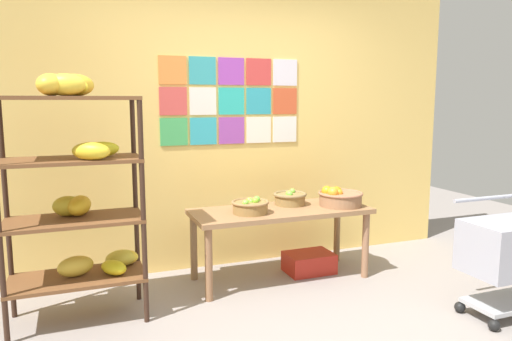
{
  "coord_description": "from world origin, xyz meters",
  "views": [
    {
      "loc": [
        -1.39,
        -2.53,
        1.54
      ],
      "look_at": [
        -0.06,
        0.93,
        1.0
      ],
      "focal_mm": 33.7,
      "sensor_mm": 36.0,
      "label": 1
    }
  ],
  "objects_px": {
    "display_table": "(280,218)",
    "produce_crate_under_table": "(309,262)",
    "fruit_basket_left": "(339,197)",
    "shopping_cart": "(507,251)",
    "fruit_basket_centre": "(250,206)",
    "fruit_basket_back_right": "(290,198)",
    "banana_shelf_unit": "(79,181)"
  },
  "relations": [
    {
      "from": "fruit_basket_centre",
      "to": "fruit_basket_back_right",
      "type": "distance_m",
      "value": 0.48
    },
    {
      "from": "display_table",
      "to": "fruit_basket_left",
      "type": "xyz_separation_m",
      "value": [
        0.54,
        -0.07,
        0.15
      ]
    },
    {
      "from": "fruit_basket_back_right",
      "to": "fruit_basket_left",
      "type": "bearing_deg",
      "value": -25.95
    },
    {
      "from": "display_table",
      "to": "shopping_cart",
      "type": "bearing_deg",
      "value": -46.21
    },
    {
      "from": "display_table",
      "to": "shopping_cart",
      "type": "relative_size",
      "value": 1.84
    },
    {
      "from": "banana_shelf_unit",
      "to": "shopping_cart",
      "type": "relative_size",
      "value": 2.06
    },
    {
      "from": "fruit_basket_back_right",
      "to": "produce_crate_under_table",
      "type": "relative_size",
      "value": 0.7
    },
    {
      "from": "produce_crate_under_table",
      "to": "shopping_cart",
      "type": "relative_size",
      "value": 0.51
    },
    {
      "from": "fruit_basket_back_right",
      "to": "produce_crate_under_table",
      "type": "xyz_separation_m",
      "value": [
        0.16,
        -0.08,
        -0.6
      ]
    },
    {
      "from": "display_table",
      "to": "shopping_cart",
      "type": "xyz_separation_m",
      "value": [
        1.21,
        -1.26,
        -0.06
      ]
    },
    {
      "from": "fruit_basket_left",
      "to": "shopping_cart",
      "type": "distance_m",
      "value": 1.38
    },
    {
      "from": "banana_shelf_unit",
      "to": "fruit_basket_back_right",
      "type": "height_order",
      "value": "banana_shelf_unit"
    },
    {
      "from": "display_table",
      "to": "produce_crate_under_table",
      "type": "height_order",
      "value": "display_table"
    },
    {
      "from": "fruit_basket_back_right",
      "to": "fruit_basket_left",
      "type": "height_order",
      "value": "fruit_basket_left"
    },
    {
      "from": "banana_shelf_unit",
      "to": "fruit_basket_centre",
      "type": "distance_m",
      "value": 1.37
    },
    {
      "from": "display_table",
      "to": "shopping_cart",
      "type": "height_order",
      "value": "shopping_cart"
    },
    {
      "from": "display_table",
      "to": "fruit_basket_centre",
      "type": "height_order",
      "value": "fruit_basket_centre"
    },
    {
      "from": "fruit_basket_left",
      "to": "produce_crate_under_table",
      "type": "distance_m",
      "value": 0.66
    },
    {
      "from": "fruit_basket_back_right",
      "to": "produce_crate_under_table",
      "type": "height_order",
      "value": "fruit_basket_back_right"
    },
    {
      "from": "display_table",
      "to": "fruit_basket_left",
      "type": "distance_m",
      "value": 0.56
    },
    {
      "from": "fruit_basket_centre",
      "to": "fruit_basket_left",
      "type": "distance_m",
      "value": 0.84
    },
    {
      "from": "shopping_cart",
      "to": "banana_shelf_unit",
      "type": "bearing_deg",
      "value": 146.87
    },
    {
      "from": "banana_shelf_unit",
      "to": "fruit_basket_left",
      "type": "relative_size",
      "value": 4.36
    },
    {
      "from": "display_table",
      "to": "produce_crate_under_table",
      "type": "xyz_separation_m",
      "value": [
        0.31,
        0.05,
        -0.46
      ]
    },
    {
      "from": "fruit_basket_left",
      "to": "fruit_basket_back_right",
      "type": "bearing_deg",
      "value": 154.05
    },
    {
      "from": "produce_crate_under_table",
      "to": "shopping_cart",
      "type": "bearing_deg",
      "value": -55.5
    },
    {
      "from": "produce_crate_under_table",
      "to": "shopping_cart",
      "type": "xyz_separation_m",
      "value": [
        0.9,
        -1.31,
        0.4
      ]
    },
    {
      "from": "produce_crate_under_table",
      "to": "shopping_cart",
      "type": "distance_m",
      "value": 1.64
    },
    {
      "from": "display_table",
      "to": "fruit_basket_left",
      "type": "height_order",
      "value": "fruit_basket_left"
    },
    {
      "from": "fruit_basket_left",
      "to": "produce_crate_under_table",
      "type": "bearing_deg",
      "value": 153.59
    },
    {
      "from": "fruit_basket_centre",
      "to": "shopping_cart",
      "type": "bearing_deg",
      "value": -38.67
    },
    {
      "from": "display_table",
      "to": "fruit_basket_left",
      "type": "bearing_deg",
      "value": -7.01
    }
  ]
}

